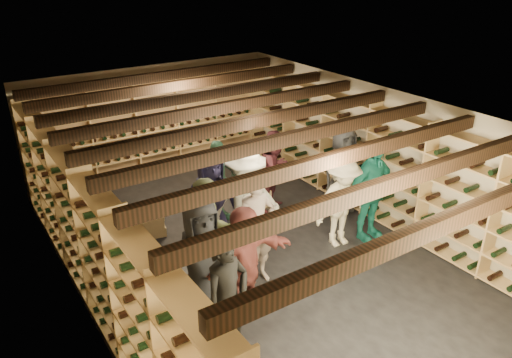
{
  "coord_description": "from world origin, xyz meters",
  "views": [
    {
      "loc": [
        -3.85,
        -5.89,
        4.55
      ],
      "look_at": [
        0.18,
        0.2,
        1.21
      ],
      "focal_mm": 35.0,
      "sensor_mm": 36.0,
      "label": 1
    }
  ],
  "objects": [
    {
      "name": "person_7",
      "position": [
        -0.4,
        -0.68,
        0.88
      ],
      "size": [
        0.66,
        0.45,
        1.76
      ],
      "primitive_type": "imported",
      "rotation": [
        0.0,
        0.0,
        0.04
      ],
      "color": "gray",
      "rests_on": "ground"
    },
    {
      "name": "person_12",
      "position": [
        2.18,
        0.32,
        0.84
      ],
      "size": [
        0.85,
        0.58,
        1.68
      ],
      "primitive_type": "imported",
      "rotation": [
        0.0,
        0.0,
        -0.05
      ],
      "color": "#2F2F34",
      "rests_on": "ground"
    },
    {
      "name": "person_8",
      "position": [
        1.2,
        1.09,
        0.79
      ],
      "size": [
        0.94,
        0.86,
        1.57
      ],
      "primitive_type": "imported",
      "rotation": [
        0.0,
        0.0,
        0.43
      ],
      "color": "#431A22",
      "rests_on": "ground"
    },
    {
      "name": "ceiling",
      "position": [
        0.0,
        0.0,
        2.4
      ],
      "size": [
        5.5,
        8.0,
        0.01
      ],
      "primitive_type": "cube",
      "color": "beige",
      "rests_on": "walls"
    },
    {
      "name": "person_1",
      "position": [
        -1.56,
        -1.83,
        0.86
      ],
      "size": [
        0.71,
        0.55,
        1.72
      ],
      "primitive_type": "imported",
      "rotation": [
        0.0,
        0.0,
        0.24
      ],
      "color": "black",
      "rests_on": "ground"
    },
    {
      "name": "crate_stack_right",
      "position": [
        0.93,
        1.3,
        0.34
      ],
      "size": [
        0.56,
        0.44,
        0.68
      ],
      "rotation": [
        0.0,
        0.0,
        0.24
      ],
      "color": "tan",
      "rests_on": "ground"
    },
    {
      "name": "person_4",
      "position": [
        1.9,
        -0.69,
        0.9
      ],
      "size": [
        1.06,
        0.46,
        1.8
      ],
      "primitive_type": "imported",
      "rotation": [
        0.0,
        0.0,
        0.02
      ],
      "color": "#197969",
      "rests_on": "ground"
    },
    {
      "name": "wine_rack_back",
      "position": [
        0.0,
        3.83,
        1.07
      ],
      "size": [
        4.7,
        0.3,
        2.15
      ],
      "color": "tan",
      "rests_on": "ground"
    },
    {
      "name": "person_3",
      "position": [
        1.36,
        -0.58,
        0.78
      ],
      "size": [
        1.06,
        0.68,
        1.56
      ],
      "primitive_type": "imported",
      "rotation": [
        0.0,
        0.0,
        -0.1
      ],
      "color": "beige",
      "rests_on": "ground"
    },
    {
      "name": "wine_rack_right",
      "position": [
        2.57,
        0.0,
        1.08
      ],
      "size": [
        0.32,
        7.5,
        2.15
      ],
      "color": "tan",
      "rests_on": "ground"
    },
    {
      "name": "crate_loose",
      "position": [
        -0.18,
        1.3,
        0.09
      ],
      "size": [
        0.59,
        0.5,
        0.17
      ],
      "primitive_type": "cube",
      "rotation": [
        0.0,
        0.0,
        0.41
      ],
      "color": "tan",
      "rests_on": "ground"
    },
    {
      "name": "crate_stack_left",
      "position": [
        -1.23,
        1.44,
        0.26
      ],
      "size": [
        0.56,
        0.43,
        0.51
      ],
      "rotation": [
        0.0,
        0.0,
        -0.22
      ],
      "color": "tan",
      "rests_on": "ground"
    },
    {
      "name": "person_5",
      "position": [
        -0.82,
        -1.04,
        0.76
      ],
      "size": [
        1.45,
        0.59,
        1.52
      ],
      "primitive_type": "imported",
      "rotation": [
        0.0,
        0.0,
        0.11
      ],
      "color": "brown",
      "rests_on": "ground"
    },
    {
      "name": "ceiling_joists",
      "position": [
        0.0,
        0.0,
        2.26
      ],
      "size": [
        5.4,
        7.12,
        0.18
      ],
      "color": "black",
      "rests_on": "ground"
    },
    {
      "name": "walls",
      "position": [
        0.0,
        0.0,
        1.2
      ],
      "size": [
        5.52,
        8.02,
        2.4
      ],
      "color": "#C4B598",
      "rests_on": "ground"
    },
    {
      "name": "ground",
      "position": [
        0.0,
        0.0,
        0.0
      ],
      "size": [
        8.0,
        8.0,
        0.0
      ],
      "primitive_type": "plane",
      "color": "black",
      "rests_on": "ground"
    },
    {
      "name": "person_0",
      "position": [
        -1.46,
        -1.02,
        0.91
      ],
      "size": [
        0.97,
        0.7,
        1.83
      ],
      "primitive_type": "imported",
      "rotation": [
        0.0,
        0.0,
        -0.14
      ],
      "color": "black",
      "rests_on": "ground"
    },
    {
      "name": "wine_rack_left",
      "position": [
        -2.57,
        0.0,
        1.08
      ],
      "size": [
        0.32,
        7.5,
        2.15
      ],
      "color": "tan",
      "rests_on": "ground"
    },
    {
      "name": "person_9",
      "position": [
        -0.07,
        0.13,
        0.91
      ],
      "size": [
        1.29,
        0.9,
        1.82
      ],
      "primitive_type": "imported",
      "rotation": [
        0.0,
        0.0,
        -0.21
      ],
      "color": "#ADAC9E",
      "rests_on": "ground"
    },
    {
      "name": "person_2",
      "position": [
        -1.08,
        -0.55,
        0.9
      ],
      "size": [
        0.96,
        0.79,
        1.79
      ],
      "primitive_type": "imported",
      "rotation": [
        0.0,
        0.0,
        -0.14
      ],
      "color": "#555E37",
      "rests_on": "ground"
    },
    {
      "name": "person_6",
      "position": [
        -0.54,
        0.4,
        0.9
      ],
      "size": [
        0.99,
        0.76,
        1.79
      ],
      "primitive_type": "imported",
      "rotation": [
        0.0,
        0.0,
        -0.24
      ],
      "color": "#1E1C3F",
      "rests_on": "ground"
    },
    {
      "name": "person_10",
      "position": [
        0.06,
        1.3,
        0.77
      ],
      "size": [
        0.97,
        0.59,
        1.55
      ],
      "primitive_type": "imported",
      "rotation": [
        0.0,
        0.0,
        0.25
      ],
      "color": "#2A543E",
      "rests_on": "ground"
    }
  ]
}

